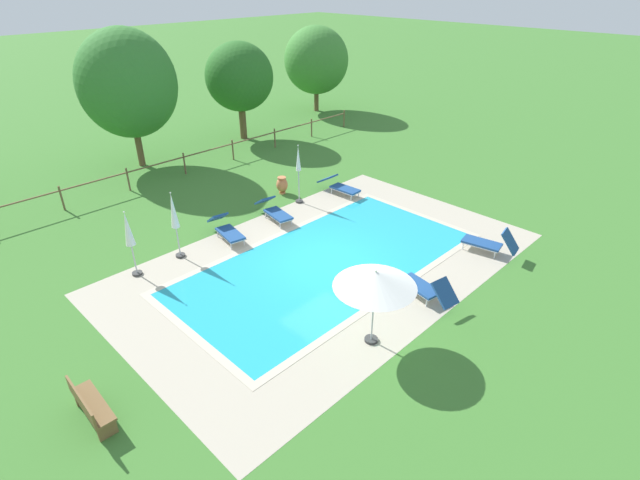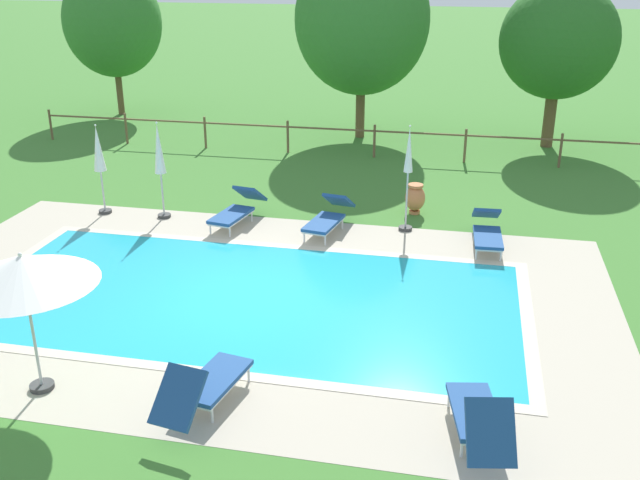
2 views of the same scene
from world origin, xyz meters
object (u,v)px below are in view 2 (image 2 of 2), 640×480
object	(u,v)px
sun_lounger_north_mid	(205,385)
sun_lounger_south_near_corner	(487,231)
sun_lounger_north_far	(328,217)
tree_west_mid	(559,41)
patio_umbrella_closed_row_centre	(408,164)
patio_umbrella_closed_row_mid_west	(159,155)
patio_umbrella_closed_row_west	(99,154)
tree_far_west	(113,22)
tree_centre	(362,20)
terracotta_urn_near_fence	(415,198)
sun_lounger_north_end	(479,418)
sun_lounger_north_near_steps	(237,209)
patio_umbrella_open_foreground	(22,270)

from	to	relation	value
sun_lounger_north_mid	sun_lounger_south_near_corner	bearing A→B (deg)	60.95
sun_lounger_north_far	tree_west_mid	xyz separation A→B (m)	(5.64, 9.31, 3.08)
patio_umbrella_closed_row_centre	sun_lounger_north_mid	bearing A→B (deg)	-105.15
patio_umbrella_closed_row_mid_west	patio_umbrella_closed_row_centre	distance (m)	5.93
sun_lounger_south_near_corner	patio_umbrella_closed_row_west	world-z (taller)	patio_umbrella_closed_row_west
tree_far_west	patio_umbrella_closed_row_mid_west	bearing A→B (deg)	-59.18
tree_far_west	sun_lounger_north_mid	bearing A→B (deg)	-60.52
sun_lounger_south_near_corner	tree_centre	size ratio (longest dim) A/B	0.32
sun_lounger_south_near_corner	tree_centre	bearing A→B (deg)	114.66
terracotta_urn_near_fence	patio_umbrella_closed_row_west	bearing A→B (deg)	-168.34
sun_lounger_north_end	tree_centre	xyz separation A→B (m)	(-4.21, 16.62, 3.59)
sun_lounger_north_far	sun_lounger_north_mid	bearing A→B (deg)	-92.60
sun_lounger_south_near_corner	tree_centre	world-z (taller)	tree_centre
patio_umbrella_closed_row_west	tree_west_mid	size ratio (longest dim) A/B	0.42
sun_lounger_north_near_steps	patio_umbrella_closed_row_centre	xyz separation A→B (m)	(4.01, 0.42, 1.24)
sun_lounger_south_near_corner	patio_umbrella_closed_row_west	size ratio (longest dim) A/B	0.92
sun_lounger_north_far	tree_west_mid	distance (m)	11.32
tree_west_mid	terracotta_urn_near_fence	bearing A→B (deg)	-116.22
patio_umbrella_closed_row_centre	terracotta_urn_near_fence	xyz separation A→B (m)	(0.11, 1.21, -1.20)
terracotta_urn_near_fence	tree_far_west	size ratio (longest dim) A/B	0.13
sun_lounger_north_end	patio_umbrella_closed_row_mid_west	world-z (taller)	patio_umbrella_closed_row_mid_west
patio_umbrella_open_foreground	patio_umbrella_closed_row_mid_west	world-z (taller)	patio_umbrella_closed_row_mid_west
patio_umbrella_closed_row_centre	patio_umbrella_open_foreground	bearing A→B (deg)	-121.08
sun_lounger_north_far	patio_umbrella_open_foreground	distance (m)	8.04
sun_lounger_south_near_corner	patio_umbrella_closed_row_mid_west	size ratio (longest dim) A/B	0.87
patio_umbrella_closed_row_west	patio_umbrella_closed_row_mid_west	distance (m)	1.58
patio_umbrella_open_foreground	tree_centre	bearing A→B (deg)	82.51
tree_centre	sun_lounger_north_mid	bearing A→B (deg)	-88.62
sun_lounger_north_far	patio_umbrella_closed_row_centre	xyz separation A→B (m)	(1.76, 0.46, 1.25)
sun_lounger_north_near_steps	sun_lounger_south_near_corner	size ratio (longest dim) A/B	1.00
patio_umbrella_closed_row_west	tree_far_west	distance (m)	12.31
sun_lounger_north_end	tree_far_west	bearing A→B (deg)	127.67
tree_far_west	tree_centre	size ratio (longest dim) A/B	0.88
sun_lounger_north_far	terracotta_urn_near_fence	bearing A→B (deg)	41.58
sun_lounger_north_mid	sun_lounger_north_far	size ratio (longest dim) A/B	0.95
tree_far_west	sun_lounger_north_end	bearing A→B (deg)	-52.33
patio_umbrella_closed_row_west	tree_far_west	size ratio (longest dim) A/B	0.40
sun_lounger_north_mid	patio_umbrella_closed_row_west	distance (m)	9.21
sun_lounger_north_mid	patio_umbrella_closed_row_mid_west	bearing A→B (deg)	117.40
sun_lounger_north_far	patio_umbrella_closed_row_west	world-z (taller)	patio_umbrella_closed_row_west
patio_umbrella_closed_row_centre	patio_umbrella_closed_row_west	bearing A→B (deg)	-177.22
patio_umbrella_closed_row_west	terracotta_urn_near_fence	distance (m)	7.85
patio_umbrella_closed_row_west	patio_umbrella_closed_row_mid_west	xyz separation A→B (m)	(1.58, 0.00, 0.06)
terracotta_urn_near_fence	sun_lounger_north_end	bearing A→B (deg)	-79.81
patio_umbrella_closed_row_centre	tree_far_west	size ratio (longest dim) A/B	0.44
sun_lounger_north_far	patio_umbrella_closed_row_centre	distance (m)	2.21
sun_lounger_north_far	patio_umbrella_closed_row_west	distance (m)	5.85
sun_lounger_north_near_steps	sun_lounger_south_near_corner	bearing A→B (deg)	-1.87
tree_west_mid	patio_umbrella_closed_row_mid_west	bearing A→B (deg)	-136.73
sun_lounger_north_end	patio_umbrella_closed_row_mid_west	size ratio (longest dim) A/B	0.80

